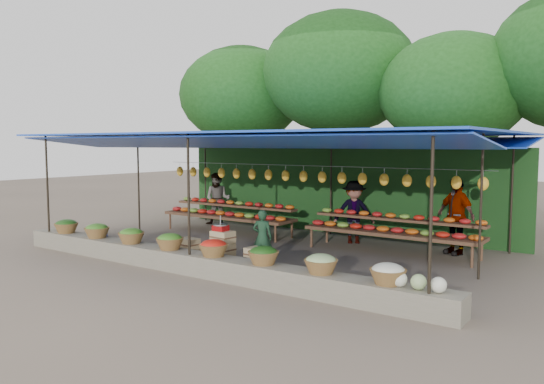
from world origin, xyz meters
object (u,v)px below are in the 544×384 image
Objects in this scene: crate_counter at (222,252)px; weighing_scale at (221,227)px; blue_crate_front at (88,243)px; vendor_seated at (262,237)px; blue_crate_back at (97,232)px.

weighing_scale reaches higher than crate_counter.
blue_crate_front is (-4.01, -0.39, -0.18)m from crate_counter.
crate_counter is 2.02× the size of vendor_seated.
blue_crate_front is (-3.98, -0.39, -0.71)m from weighing_scale.
crate_counter is 0.54m from weighing_scale.
weighing_scale is at bearing -0.83° from blue_crate_back.
blue_crate_front is at bearing -36.27° from blue_crate_back.
crate_counter is 5.36× the size of blue_crate_front.
weighing_scale is 5.31m from blue_crate_back.
crate_counter is 0.93m from vendor_seated.
weighing_scale reaches higher than blue_crate_back.
weighing_scale is 0.27× the size of vendor_seated.
blue_crate_back reaches higher than blue_crate_front.
vendor_seated is 4.70m from blue_crate_front.
blue_crate_front is at bearing -8.55° from vendor_seated.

